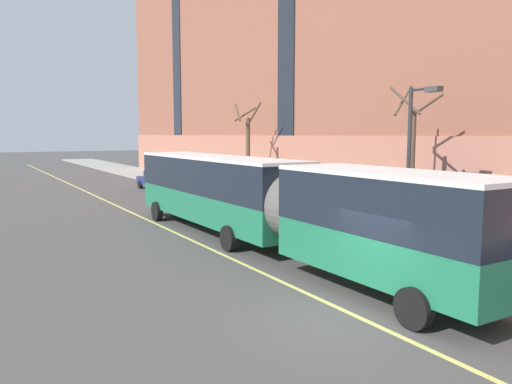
{
  "coord_description": "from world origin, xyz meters",
  "views": [
    {
      "loc": [
        -7.9,
        -9.13,
        4.49
      ],
      "look_at": [
        3.84,
        10.87,
        1.8
      ],
      "focal_mm": 35.0,
      "sensor_mm": 36.0,
      "label": 1
    }
  ],
  "objects_px": {
    "parked_car_navy_1": "(156,180)",
    "parked_car_silver_6": "(237,199)",
    "street_tree_mid_block": "(412,160)",
    "parked_car_navy_0": "(324,219)",
    "parked_car_green_2": "(192,188)",
    "street_lamp": "(414,147)",
    "city_bus": "(261,198)",
    "street_tree_far_uptown": "(248,150)"
  },
  "relations": [
    {
      "from": "parked_car_green_2",
      "to": "street_tree_far_uptown",
      "type": "height_order",
      "value": "street_tree_far_uptown"
    },
    {
      "from": "street_tree_far_uptown",
      "to": "parked_car_green_2",
      "type": "bearing_deg",
      "value": 152.6
    },
    {
      "from": "parked_car_navy_0",
      "to": "street_lamp",
      "type": "xyz_separation_m",
      "value": [
        1.81,
        -3.34,
        3.21
      ]
    },
    {
      "from": "street_tree_mid_block",
      "to": "parked_car_navy_1",
      "type": "bearing_deg",
      "value": 98.75
    },
    {
      "from": "street_tree_far_uptown",
      "to": "parked_car_silver_6",
      "type": "bearing_deg",
      "value": -124.96
    },
    {
      "from": "parked_car_green_2",
      "to": "parked_car_silver_6",
      "type": "distance_m",
      "value": 6.96
    },
    {
      "from": "city_bus",
      "to": "parked_car_green_2",
      "type": "relative_size",
      "value": 4.63
    },
    {
      "from": "city_bus",
      "to": "street_lamp",
      "type": "bearing_deg",
      "value": -24.84
    },
    {
      "from": "street_tree_mid_block",
      "to": "street_tree_far_uptown",
      "type": "bearing_deg",
      "value": 89.99
    },
    {
      "from": "city_bus",
      "to": "parked_car_silver_6",
      "type": "height_order",
      "value": "city_bus"
    },
    {
      "from": "street_tree_mid_block",
      "to": "city_bus",
      "type": "bearing_deg",
      "value": 172.79
    },
    {
      "from": "parked_car_navy_0",
      "to": "parked_car_green_2",
      "type": "height_order",
      "value": "same"
    },
    {
      "from": "parked_car_green_2",
      "to": "street_lamp",
      "type": "height_order",
      "value": "street_lamp"
    },
    {
      "from": "street_tree_mid_block",
      "to": "parked_car_green_2",
      "type": "bearing_deg",
      "value": 101.81
    },
    {
      "from": "city_bus",
      "to": "street_tree_mid_block",
      "type": "height_order",
      "value": "street_tree_mid_block"
    },
    {
      "from": "city_bus",
      "to": "street_tree_far_uptown",
      "type": "relative_size",
      "value": 3.17
    },
    {
      "from": "street_tree_far_uptown",
      "to": "street_lamp",
      "type": "relative_size",
      "value": 1.06
    },
    {
      "from": "parked_car_navy_1",
      "to": "parked_car_green_2",
      "type": "relative_size",
      "value": 1.06
    },
    {
      "from": "parked_car_navy_1",
      "to": "street_tree_far_uptown",
      "type": "bearing_deg",
      "value": -67.56
    },
    {
      "from": "parked_car_green_2",
      "to": "city_bus",
      "type": "bearing_deg",
      "value": -103.49
    },
    {
      "from": "parked_car_green_2",
      "to": "parked_car_silver_6",
      "type": "bearing_deg",
      "value": -91.26
    },
    {
      "from": "parked_car_green_2",
      "to": "street_tree_far_uptown",
      "type": "bearing_deg",
      "value": -27.4
    },
    {
      "from": "parked_car_navy_0",
      "to": "parked_car_green_2",
      "type": "distance_m",
      "value": 14.83
    },
    {
      "from": "parked_car_navy_0",
      "to": "parked_car_green_2",
      "type": "xyz_separation_m",
      "value": [
        0.05,
        14.83,
        0.0
      ]
    },
    {
      "from": "parked_car_green_2",
      "to": "parked_car_navy_0",
      "type": "bearing_deg",
      "value": -90.18
    },
    {
      "from": "city_bus",
      "to": "parked_car_navy_1",
      "type": "xyz_separation_m",
      "value": [
        3.59,
        22.6,
        -1.26
      ]
    },
    {
      "from": "parked_car_green_2",
      "to": "street_tree_far_uptown",
      "type": "distance_m",
      "value": 4.69
    },
    {
      "from": "parked_car_navy_1",
      "to": "street_tree_mid_block",
      "type": "height_order",
      "value": "street_tree_mid_block"
    },
    {
      "from": "city_bus",
      "to": "parked_car_green_2",
      "type": "xyz_separation_m",
      "value": [
        3.75,
        15.62,
        -1.26
      ]
    },
    {
      "from": "street_tree_mid_block",
      "to": "parked_car_navy_0",
      "type": "bearing_deg",
      "value": 154.09
    },
    {
      "from": "parked_car_navy_0",
      "to": "parked_car_navy_1",
      "type": "xyz_separation_m",
      "value": [
        -0.11,
        21.81,
        0.0
      ]
    },
    {
      "from": "parked_car_silver_6",
      "to": "street_tree_far_uptown",
      "type": "bearing_deg",
      "value": 55.04
    },
    {
      "from": "parked_car_navy_1",
      "to": "parked_car_silver_6",
      "type": "bearing_deg",
      "value": -89.96
    },
    {
      "from": "parked_car_silver_6",
      "to": "parked_car_navy_1",
      "type": "bearing_deg",
      "value": 90.04
    },
    {
      "from": "street_lamp",
      "to": "street_tree_far_uptown",
      "type": "bearing_deg",
      "value": 84.09
    },
    {
      "from": "parked_car_silver_6",
      "to": "street_lamp",
      "type": "xyz_separation_m",
      "value": [
        1.91,
        -11.22,
        3.21
      ]
    },
    {
      "from": "parked_car_green_2",
      "to": "street_tree_far_uptown",
      "type": "relative_size",
      "value": 0.68
    },
    {
      "from": "street_lamp",
      "to": "parked_car_green_2",
      "type": "bearing_deg",
      "value": 95.54
    },
    {
      "from": "parked_car_green_2",
      "to": "street_lamp",
      "type": "xyz_separation_m",
      "value": [
        1.76,
        -18.17,
        3.21
      ]
    },
    {
      "from": "parked_car_navy_1",
      "to": "street_tree_mid_block",
      "type": "xyz_separation_m",
      "value": [
        3.62,
        -23.51,
        2.57
      ]
    },
    {
      "from": "parked_car_silver_6",
      "to": "parked_car_navy_0",
      "type": "bearing_deg",
      "value": -89.23
    },
    {
      "from": "parked_car_navy_1",
      "to": "parked_car_green_2",
      "type": "distance_m",
      "value": 6.98
    }
  ]
}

